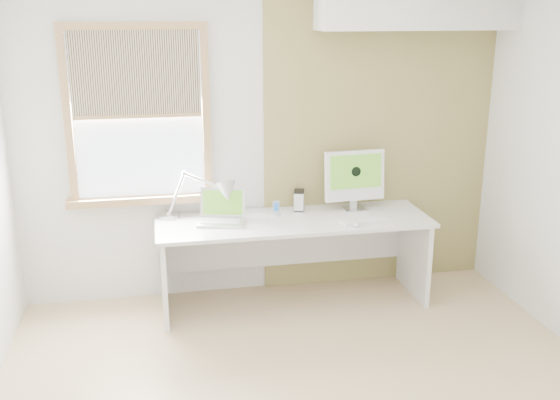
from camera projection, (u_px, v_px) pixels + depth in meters
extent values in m
cube|color=silver|center=(263.00, 141.00, 5.26)|extent=(4.00, 0.02, 2.60)
cube|color=silver|center=(456.00, 365.00, 1.95)|extent=(4.00, 0.02, 2.60)
cube|color=olive|center=(379.00, 137.00, 5.43)|extent=(2.00, 0.02, 2.60)
cube|color=white|center=(417.00, 2.00, 4.99)|extent=(1.60, 0.40, 0.42)
cube|color=olive|center=(68.00, 118.00, 4.87)|extent=(0.06, 0.06, 1.42)
cube|color=olive|center=(206.00, 114.00, 5.06)|extent=(0.06, 0.06, 1.42)
cube|color=olive|center=(132.00, 26.00, 4.77)|extent=(1.00, 0.06, 0.06)
cube|color=olive|center=(144.00, 200.00, 5.14)|extent=(1.20, 0.14, 0.06)
cube|color=#D1E2F9|center=(138.00, 115.00, 4.98)|extent=(1.00, 0.01, 1.30)
cube|color=beige|center=(135.00, 74.00, 4.85)|extent=(0.98, 0.02, 0.65)
cube|color=olive|center=(138.00, 116.00, 4.94)|extent=(0.98, 0.03, 0.03)
cube|color=silver|center=(294.00, 221.00, 5.10)|extent=(2.20, 0.70, 0.03)
cube|color=silver|center=(164.00, 273.00, 5.02)|extent=(0.04, 0.64, 0.70)
cube|color=silver|center=(414.00, 254.00, 5.40)|extent=(0.04, 0.64, 0.70)
cube|color=silver|center=(286.00, 238.00, 5.48)|extent=(2.08, 0.02, 0.48)
cylinder|color=silver|center=(169.00, 216.00, 5.14)|extent=(0.19, 0.19, 0.02)
sphere|color=silver|center=(169.00, 214.00, 5.14)|extent=(0.06, 0.06, 0.05)
cylinder|color=silver|center=(177.00, 194.00, 5.09)|extent=(0.16, 0.06, 0.35)
sphere|color=silver|center=(184.00, 173.00, 5.04)|extent=(0.05, 0.05, 0.04)
cylinder|color=silver|center=(203.00, 181.00, 5.03)|extent=(0.31, 0.13, 0.14)
sphere|color=silver|center=(223.00, 189.00, 5.03)|extent=(0.05, 0.05, 0.04)
cone|color=silver|center=(226.00, 192.00, 5.04)|extent=(0.22, 0.26, 0.21)
cube|color=silver|center=(221.00, 222.00, 5.00)|extent=(0.41, 0.33, 0.02)
cube|color=#B2B5B7|center=(221.00, 221.00, 5.00)|extent=(0.33, 0.22, 0.00)
cube|color=silver|center=(223.00, 202.00, 5.09)|extent=(0.37, 0.15, 0.24)
cube|color=#487F1F|center=(223.00, 202.00, 5.08)|extent=(0.32, 0.13, 0.19)
cylinder|color=silver|center=(276.00, 214.00, 5.20)|extent=(0.07, 0.07, 0.02)
cube|color=silver|center=(276.00, 207.00, 5.18)|extent=(0.05, 0.01, 0.10)
cube|color=#194C99|center=(276.00, 207.00, 5.18)|extent=(0.04, 0.00, 0.08)
cube|color=silver|center=(299.00, 200.00, 5.31)|extent=(0.11, 0.15, 0.17)
cube|color=black|center=(299.00, 191.00, 5.29)|extent=(0.11, 0.15, 0.01)
cube|color=black|center=(299.00, 209.00, 5.33)|extent=(0.11, 0.15, 0.01)
cube|color=silver|center=(354.00, 209.00, 5.34)|extent=(0.20, 0.18, 0.01)
cube|color=silver|center=(353.00, 198.00, 5.35)|extent=(0.06, 0.03, 0.17)
cube|color=white|center=(355.00, 176.00, 5.28)|extent=(0.52, 0.12, 0.42)
cube|color=#487F1F|center=(356.00, 171.00, 5.24)|extent=(0.45, 0.06, 0.28)
cylinder|color=black|center=(356.00, 172.00, 5.24)|extent=(0.08, 0.02, 0.08)
cube|color=white|center=(367.00, 221.00, 5.04)|extent=(0.43, 0.16, 0.02)
cube|color=white|center=(367.00, 220.00, 5.04)|extent=(0.40, 0.13, 0.00)
ellipsoid|color=white|center=(356.00, 224.00, 4.93)|extent=(0.08, 0.11, 0.03)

